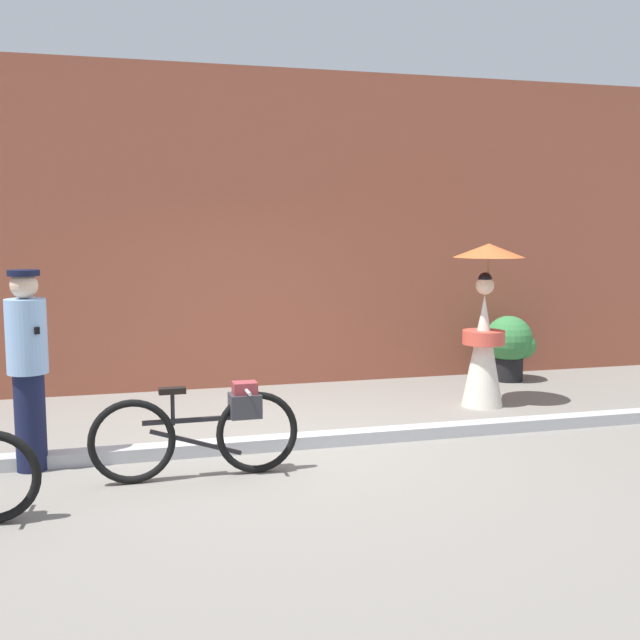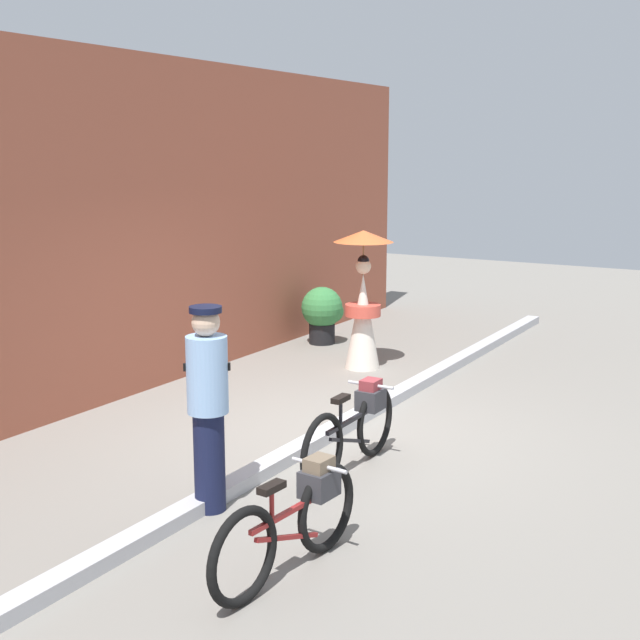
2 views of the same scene
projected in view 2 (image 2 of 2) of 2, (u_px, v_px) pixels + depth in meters
ground_plane at (335, 434)px, 9.01m from camera, size 30.00×30.00×0.00m
building_wall at (112, 228)px, 10.16m from camera, size 14.00×0.40×4.11m
sidewalk_curb at (335, 429)px, 9.00m from camera, size 14.00×0.20×0.12m
bicycle_near_officer at (354, 427)px, 7.96m from camera, size 1.74×0.48×0.80m
bicycle_far_side at (294, 519)px, 6.00m from camera, size 1.64×0.48×0.77m
person_officer at (208, 403)px, 6.94m from camera, size 0.34×0.34×1.73m
person_with_parasol at (363, 299)px, 11.63m from camera, size 0.82×0.82×1.90m
potted_plant_by_door at (323, 312)px, 13.22m from camera, size 0.66×0.64×0.89m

